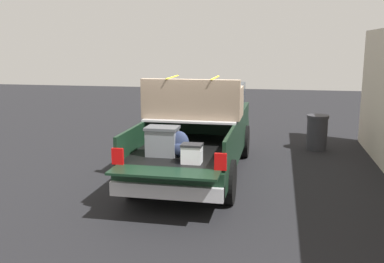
{
  "coord_description": "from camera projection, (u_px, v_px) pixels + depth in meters",
  "views": [
    {
      "loc": [
        -9.36,
        -1.77,
        2.88
      ],
      "look_at": [
        -0.6,
        0.0,
        1.1
      ],
      "focal_mm": 40.6,
      "sensor_mm": 36.0,
      "label": 1
    }
  ],
  "objects": [
    {
      "name": "pickup_truck",
      "position": [
        200.0,
        128.0,
        10.07
      ],
      "size": [
        6.05,
        2.06,
        2.23
      ],
      "color": "black",
      "rests_on": "ground_plane"
    },
    {
      "name": "trash_can",
      "position": [
        317.0,
        132.0,
        12.1
      ],
      "size": [
        0.6,
        0.6,
        0.98
      ],
      "color": "#2D2D33",
      "rests_on": "ground_plane"
    },
    {
      "name": "ground_plane",
      "position": [
        197.0,
        174.0,
        9.9
      ],
      "size": [
        40.0,
        40.0,
        0.0
      ],
      "primitive_type": "plane",
      "color": "black"
    }
  ]
}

